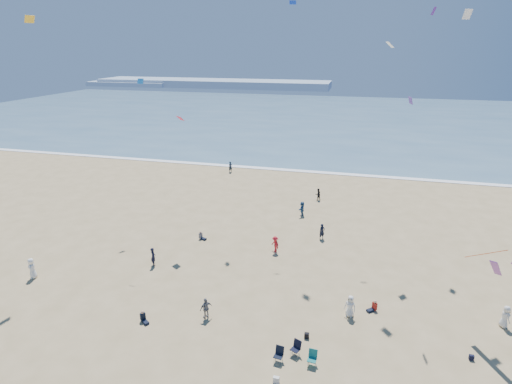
# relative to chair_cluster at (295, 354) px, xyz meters

# --- Properties ---
(ocean) EXTENTS (220.00, 100.00, 0.06)m
(ocean) POSITION_rel_chair_cluster_xyz_m (-4.97, 89.09, -0.47)
(ocean) COLOR #476B84
(ocean) RESTS_ON ground
(surf_line) EXTENTS (220.00, 1.20, 0.08)m
(surf_line) POSITION_rel_chair_cluster_xyz_m (-4.97, 39.09, -0.46)
(surf_line) COLOR white
(surf_line) RESTS_ON ground
(headland_far) EXTENTS (110.00, 20.00, 3.20)m
(headland_far) POSITION_rel_chair_cluster_xyz_m (-64.97, 164.09, 1.10)
(headland_far) COLOR #7A8EA8
(headland_far) RESTS_ON ground
(headland_near) EXTENTS (40.00, 14.00, 2.00)m
(headland_near) POSITION_rel_chair_cluster_xyz_m (-104.97, 159.09, 0.50)
(headland_near) COLOR #7A8EA8
(headland_near) RESTS_ON ground
(standing_flyers) EXTENTS (36.53, 45.57, 1.76)m
(standing_flyers) POSITION_rel_chair_cluster_xyz_m (-4.00, 10.11, 0.31)
(standing_flyers) COLOR silver
(standing_flyers) RESTS_ON ground
(seated_group) EXTENTS (17.39, 26.60, 0.84)m
(seated_group) POSITION_rel_chair_cluster_xyz_m (-4.28, -0.37, -0.08)
(seated_group) COLOR silver
(seated_group) RESTS_ON ground
(chair_cluster) EXTENTS (2.67, 1.54, 1.00)m
(chair_cluster) POSITION_rel_chair_cluster_xyz_m (0.00, 0.00, 0.00)
(chair_cluster) COLOR black
(chair_cluster) RESTS_ON ground
(white_tote) EXTENTS (0.35, 0.20, 0.40)m
(white_tote) POSITION_rel_chair_cluster_xyz_m (-0.78, -1.92, -0.30)
(white_tote) COLOR silver
(white_tote) RESTS_ON ground
(black_backpack) EXTENTS (0.30, 0.22, 0.38)m
(black_backpack) POSITION_rel_chair_cluster_xyz_m (0.43, 2.19, -0.31)
(black_backpack) COLOR black
(black_backpack) RESTS_ON ground
(navy_bag) EXTENTS (0.28, 0.18, 0.34)m
(navy_bag) POSITION_rel_chair_cluster_xyz_m (10.43, 2.71, -0.33)
(navy_bag) COLOR black
(navy_bag) RESTS_ON ground
(kites_aloft) EXTENTS (42.79, 32.23, 26.45)m
(kites_aloft) POSITION_rel_chair_cluster_xyz_m (4.20, 7.11, 14.16)
(kites_aloft) COLOR green
(kites_aloft) RESTS_ON ground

